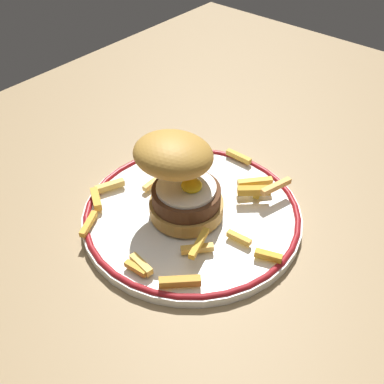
% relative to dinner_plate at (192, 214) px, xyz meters
% --- Properties ---
extents(ground_plane, '(1.40, 1.04, 0.04)m').
position_rel_dinner_plate_xyz_m(ground_plane, '(-0.04, -0.03, -0.03)').
color(ground_plane, '#917650').
extents(dinner_plate, '(0.28, 0.28, 0.02)m').
position_rel_dinner_plate_xyz_m(dinner_plate, '(0.00, 0.00, 0.00)').
color(dinner_plate, white).
rests_on(dinner_plate, ground_plane).
extents(burger, '(0.11, 0.11, 0.12)m').
position_rel_dinner_plate_xyz_m(burger, '(-0.01, 0.01, 0.06)').
color(burger, '#B4833A').
rests_on(burger, dinner_plate).
extents(fries_pile, '(0.26, 0.26, 0.02)m').
position_rel_dinner_plate_xyz_m(fries_pile, '(-0.00, -0.00, 0.02)').
color(fries_pile, gold).
rests_on(fries_pile, dinner_plate).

